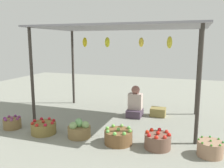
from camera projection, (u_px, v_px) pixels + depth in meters
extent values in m
plane|color=gray|center=(119.00, 118.00, 5.88)|extent=(14.00, 14.00, 0.00)
cylinder|color=#38332D|center=(32.00, 77.00, 5.36)|extent=(0.07, 0.07, 2.17)
cylinder|color=#38332D|center=(199.00, 86.00, 4.22)|extent=(0.07, 0.07, 2.17)
cylinder|color=#38332D|center=(73.00, 68.00, 7.16)|extent=(0.07, 0.07, 2.17)
cylinder|color=#38332D|center=(198.00, 73.00, 6.02)|extent=(0.07, 0.07, 2.17)
cube|color=gray|center=(120.00, 27.00, 5.50)|extent=(3.84, 2.23, 0.04)
ellipsoid|color=yellow|center=(85.00, 42.00, 6.26)|extent=(0.12, 0.12, 0.25)
ellipsoid|color=yellow|center=(107.00, 42.00, 5.83)|extent=(0.12, 0.12, 0.24)
ellipsoid|color=yellow|center=(141.00, 42.00, 5.78)|extent=(0.12, 0.12, 0.23)
ellipsoid|color=yellow|center=(170.00, 42.00, 5.11)|extent=(0.11, 0.11, 0.26)
cube|color=#453747|center=(135.00, 113.00, 6.01)|extent=(0.36, 0.44, 0.18)
cube|color=#C1ADA1|center=(135.00, 101.00, 6.00)|extent=(0.34, 0.22, 0.40)
sphere|color=#8E5B52|center=(136.00, 90.00, 5.95)|extent=(0.21, 0.21, 0.21)
cylinder|color=brown|center=(12.00, 124.00, 5.18)|extent=(0.38, 0.38, 0.21)
sphere|color=#88416D|center=(12.00, 118.00, 5.16)|extent=(0.06, 0.06, 0.06)
sphere|color=#7B346A|center=(17.00, 119.00, 5.11)|extent=(0.06, 0.06, 0.06)
sphere|color=#7D3771|center=(19.00, 117.00, 5.24)|extent=(0.06, 0.06, 0.06)
sphere|color=#753676|center=(15.00, 116.00, 5.31)|extent=(0.06, 0.06, 0.06)
sphere|color=#7F3C6B|center=(9.00, 117.00, 5.27)|extent=(0.06, 0.06, 0.06)
sphere|color=#803075|center=(5.00, 118.00, 5.15)|extent=(0.06, 0.06, 0.06)
sphere|color=#7A3379|center=(6.00, 120.00, 5.04)|extent=(0.06, 0.06, 0.06)
sphere|color=#80406C|center=(11.00, 120.00, 5.02)|extent=(0.06, 0.06, 0.06)
cylinder|color=olive|center=(44.00, 128.00, 4.89)|extent=(0.51, 0.51, 0.23)
sphere|color=#AB2821|center=(43.00, 122.00, 4.87)|extent=(0.07, 0.07, 0.07)
sphere|color=red|center=(52.00, 123.00, 4.80)|extent=(0.07, 0.07, 0.07)
sphere|color=#A8171E|center=(54.00, 120.00, 4.96)|extent=(0.07, 0.07, 0.07)
sphere|color=#B8272C|center=(49.00, 119.00, 5.06)|extent=(0.07, 0.07, 0.07)
sphere|color=#AF1524|center=(41.00, 119.00, 5.05)|extent=(0.07, 0.07, 0.07)
sphere|color=#AA1920|center=(35.00, 121.00, 4.94)|extent=(0.07, 0.07, 0.07)
sphere|color=#B0271C|center=(32.00, 123.00, 4.78)|extent=(0.07, 0.07, 0.07)
sphere|color=#B5241C|center=(37.00, 125.00, 4.67)|extent=(0.07, 0.07, 0.07)
sphere|color=#A9172B|center=(45.00, 125.00, 4.68)|extent=(0.07, 0.07, 0.07)
cylinder|color=olive|center=(79.00, 132.00, 4.71)|extent=(0.45, 0.45, 0.22)
sphere|color=#73B168|center=(79.00, 123.00, 4.68)|extent=(0.15, 0.15, 0.15)
sphere|color=#82A965|center=(85.00, 125.00, 4.64)|extent=(0.15, 0.15, 0.15)
sphere|color=#75A86C|center=(79.00, 122.00, 4.81)|extent=(0.15, 0.15, 0.15)
sphere|color=#83A767|center=(73.00, 126.00, 4.59)|extent=(0.15, 0.15, 0.15)
cylinder|color=brown|center=(118.00, 137.00, 4.41)|extent=(0.52, 0.52, 0.25)
sphere|color=#6AB54E|center=(118.00, 129.00, 4.38)|extent=(0.07, 0.07, 0.07)
sphere|color=#6BB147|center=(130.00, 131.00, 4.31)|extent=(0.07, 0.07, 0.07)
sphere|color=#61B051|center=(129.00, 128.00, 4.48)|extent=(0.07, 0.07, 0.07)
sphere|color=#70AC4F|center=(122.00, 126.00, 4.59)|extent=(0.07, 0.07, 0.07)
sphere|color=#69B845|center=(113.00, 126.00, 4.58)|extent=(0.07, 0.07, 0.07)
sphere|color=#6CBB46|center=(107.00, 128.00, 4.45)|extent=(0.07, 0.07, 0.07)
sphere|color=#66AE4C|center=(108.00, 132.00, 4.29)|extent=(0.07, 0.07, 0.07)
sphere|color=#67BB4D|center=(115.00, 134.00, 4.18)|extent=(0.07, 0.07, 0.07)
sphere|color=#61B149|center=(124.00, 134.00, 4.19)|extent=(0.07, 0.07, 0.07)
cylinder|color=brown|center=(158.00, 141.00, 4.21)|extent=(0.46, 0.46, 0.25)
sphere|color=red|center=(158.00, 133.00, 4.18)|extent=(0.07, 0.07, 0.07)
sphere|color=red|center=(169.00, 135.00, 4.12)|extent=(0.07, 0.07, 0.07)
sphere|color=red|center=(167.00, 132.00, 4.26)|extent=(0.07, 0.07, 0.07)
sphere|color=red|center=(159.00, 130.00, 4.36)|extent=(0.07, 0.07, 0.07)
sphere|color=red|center=(152.00, 130.00, 4.35)|extent=(0.07, 0.07, 0.07)
sphere|color=red|center=(147.00, 132.00, 4.24)|extent=(0.07, 0.07, 0.07)
sphere|color=red|center=(149.00, 135.00, 4.10)|extent=(0.07, 0.07, 0.07)
sphere|color=red|center=(156.00, 137.00, 4.00)|extent=(0.07, 0.07, 0.07)
sphere|color=red|center=(165.00, 137.00, 4.01)|extent=(0.07, 0.07, 0.07)
cylinder|color=#9B775C|center=(210.00, 149.00, 3.92)|extent=(0.41, 0.41, 0.25)
sphere|color=#3D8C29|center=(211.00, 141.00, 3.90)|extent=(0.04, 0.04, 0.04)
sphere|color=#338233|center=(223.00, 142.00, 3.84)|extent=(0.04, 0.04, 0.04)
sphere|color=#388C28|center=(219.00, 139.00, 3.98)|extent=(0.04, 0.04, 0.04)
sphere|color=green|center=(210.00, 137.00, 4.07)|extent=(0.04, 0.04, 0.04)
sphere|color=#3B8925|center=(202.00, 137.00, 4.06)|extent=(0.04, 0.04, 0.04)
sphere|color=#3F9026|center=(199.00, 139.00, 3.96)|extent=(0.04, 0.04, 0.04)
sphere|color=#3B8025|center=(202.00, 143.00, 3.82)|extent=(0.04, 0.04, 0.04)
sphere|color=#3E8024|center=(211.00, 145.00, 3.73)|extent=(0.04, 0.04, 0.04)
sphere|color=#3A9324|center=(220.00, 145.00, 3.73)|extent=(0.04, 0.04, 0.04)
cube|color=olive|center=(158.00, 112.00, 6.03)|extent=(0.37, 0.30, 0.21)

